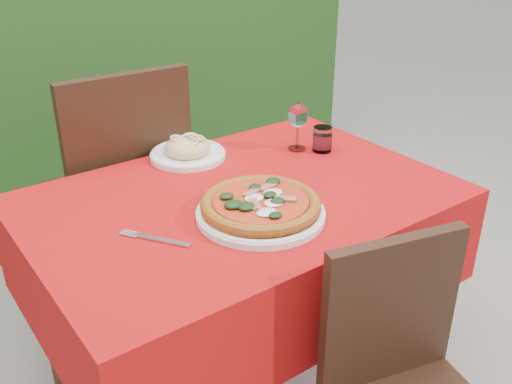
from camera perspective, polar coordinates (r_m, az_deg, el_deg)
ground at (r=2.16m, az=-1.27°, el=-18.16°), size 60.00×60.00×0.00m
hedge at (r=3.01m, az=-19.21°, el=13.55°), size 3.20×0.55×1.78m
dining_table at (r=1.79m, az=-1.46°, el=-4.49°), size 1.26×0.86×0.75m
chair_near at (r=1.52m, az=14.74°, el=-17.82°), size 0.46×0.46×0.83m
chair_far at (r=2.22m, az=-13.19°, el=1.02°), size 0.48×0.48×1.03m
pizza_plate at (r=1.58m, az=0.47°, el=-1.54°), size 0.36×0.36×0.07m
pasta_plate at (r=1.97m, az=-6.85°, el=4.13°), size 0.26×0.26×0.07m
water_glass at (r=2.03m, az=6.65°, el=5.15°), size 0.07×0.07×0.09m
wine_glass at (r=2.00m, az=4.21°, el=7.48°), size 0.07×0.07×0.17m
fork at (r=1.50m, az=-9.31°, el=-4.79°), size 0.14×0.20×0.01m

